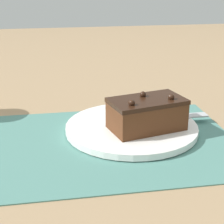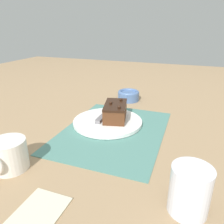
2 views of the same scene
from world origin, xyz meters
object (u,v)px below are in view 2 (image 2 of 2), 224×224
at_px(chocolate_cake, 115,111).
at_px(coffee_mug, 9,155).
at_px(cake_plate, 108,122).
at_px(small_bowl, 128,95).
at_px(serving_knife, 104,116).
at_px(drinking_glass, 190,190).

relative_size(chocolate_cake, coffee_mug, 1.56).
bearing_deg(cake_plate, coffee_mug, -21.72).
xyz_separation_m(small_bowl, coffee_mug, (0.64, -0.13, 0.01)).
bearing_deg(small_bowl, serving_knife, -3.66).
xyz_separation_m(cake_plate, drinking_glass, (0.33, 0.30, 0.04)).
xyz_separation_m(drinking_glass, small_bowl, (-0.62, -0.30, -0.02)).
distance_m(chocolate_cake, serving_knife, 0.05).
height_order(chocolate_cake, coffee_mug, chocolate_cake).
xyz_separation_m(chocolate_cake, serving_knife, (0.00, -0.04, -0.02)).
height_order(chocolate_cake, small_bowl, chocolate_cake).
bearing_deg(small_bowl, coffee_mug, -11.61).
relative_size(drinking_glass, coffee_mug, 1.02).
xyz_separation_m(serving_knife, small_bowl, (-0.27, 0.02, 0.00)).
bearing_deg(coffee_mug, drinking_glass, 92.01).
xyz_separation_m(serving_knife, drinking_glass, (0.35, 0.32, 0.03)).
height_order(chocolate_cake, serving_knife, chocolate_cake).
height_order(serving_knife, coffee_mug, coffee_mug).
bearing_deg(chocolate_cake, coffee_mug, -23.41).
relative_size(drinking_glass, small_bowl, 0.96).
relative_size(cake_plate, chocolate_cake, 1.68).
bearing_deg(chocolate_cake, cake_plate, -42.86).
distance_m(chocolate_cake, small_bowl, 0.27).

